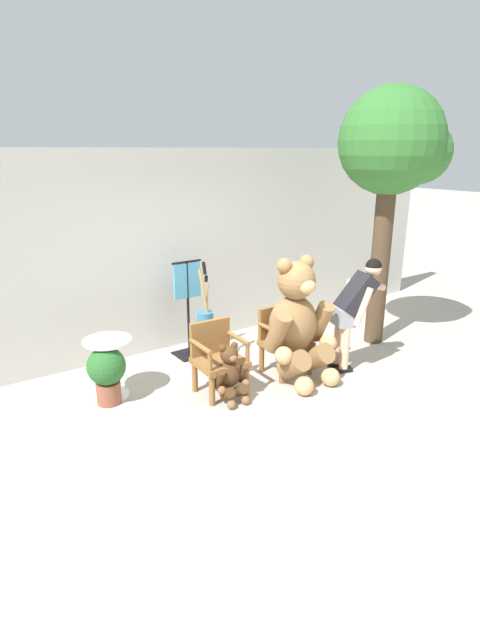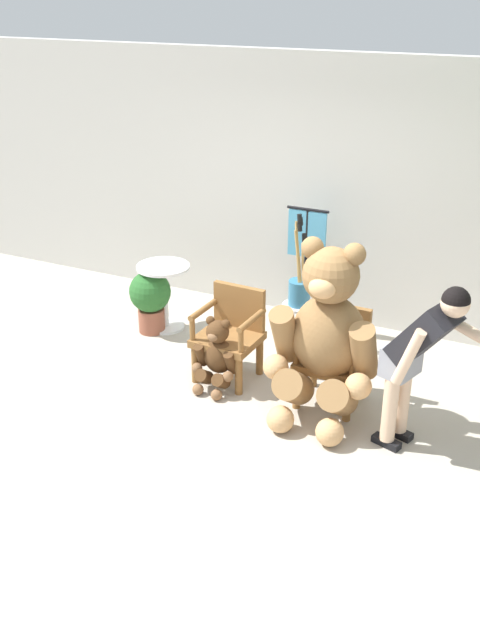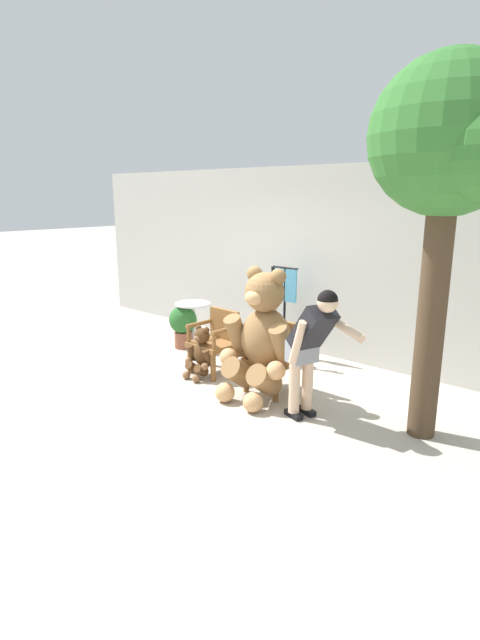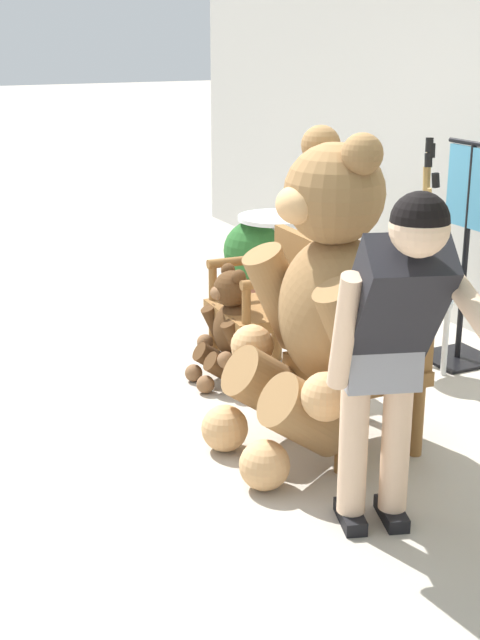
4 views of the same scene
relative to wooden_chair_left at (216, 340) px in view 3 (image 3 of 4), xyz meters
name	(u,v)px [view 3 (image 3 of 4)]	position (x,y,z in m)	size (l,w,h in m)	color
ground_plane	(207,396)	(0.50, -0.69, -0.46)	(60.00, 60.00, 0.00)	#B2A899
back_wall	(318,262)	(0.50, 1.71, 0.94)	(10.00, 0.16, 2.80)	beige
wooden_chair_left	(216,340)	(0.00, 0.00, 0.00)	(0.58, 0.54, 0.86)	brown
wooden_chair_right	(275,355)	(1.01, 0.00, 0.00)	(0.56, 0.52, 0.86)	brown
teddy_bear_large	(262,335)	(1.01, -0.27, 0.31)	(0.94, 0.88, 1.57)	olive
teddy_bear_small	(201,353)	(0.00, -0.28, -0.12)	(0.42, 0.40, 0.70)	#4C3019
person_visitor	(311,342)	(1.81, -0.44, 0.43)	(0.89, 0.49, 1.48)	black
white_stool	(274,339)	(0.35, 0.84, -0.11)	(0.34, 0.34, 0.46)	silver
brush_bucket	(274,319)	(0.35, 0.84, 0.19)	(0.22, 0.22, 0.95)	teal
round_side_table	(193,320)	(-1.09, 0.62, -0.01)	(0.56, 0.56, 0.72)	white
patio_tree	(453,147)	(2.91, 0.02, 2.32)	(1.50, 1.42, 3.60)	#473523
potted_plant	(183,324)	(-1.18, 0.48, -0.07)	(0.44, 0.44, 0.68)	brown
clothing_display_stand	(284,310)	(0.28, 1.18, 0.26)	(0.44, 0.40, 1.36)	black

